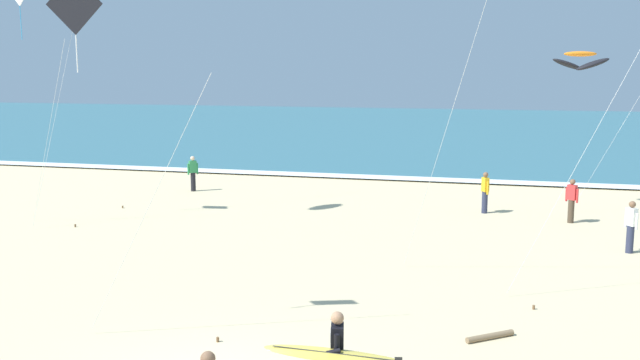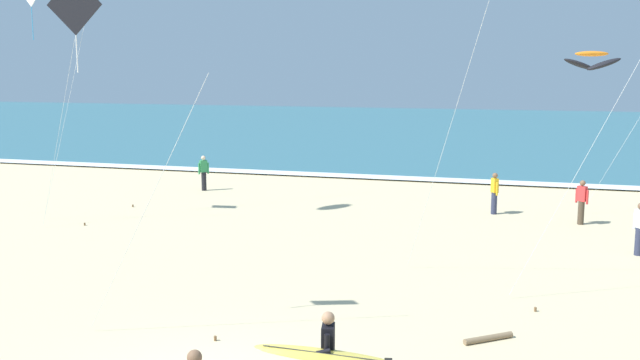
# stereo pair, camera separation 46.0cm
# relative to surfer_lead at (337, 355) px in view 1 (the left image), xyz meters

# --- Properties ---
(ocean_water) EXTENTS (160.00, 60.00, 0.08)m
(ocean_water) POSITION_rel_surfer_lead_xyz_m (-2.28, 54.02, -1.01)
(ocean_water) COLOR #336B7A
(ocean_water) RESTS_ON ground
(shoreline_foam) EXTENTS (160.00, 1.29, 0.01)m
(shoreline_foam) POSITION_rel_surfer_lead_xyz_m (-2.28, 24.32, -0.96)
(shoreline_foam) COLOR white
(shoreline_foam) RESTS_ON ocean_water
(surfer_lead) EXTENTS (2.33, 1.11, 1.71)m
(surfer_lead) POSITION_rel_surfer_lead_xyz_m (0.00, 0.00, 0.00)
(surfer_lead) COLOR black
(surfer_lead) RESTS_ON ground
(kite_arc_amber_distant) EXTENTS (3.92, 2.78, 6.12)m
(kite_arc_amber_distant) POSITION_rel_surfer_lead_xyz_m (5.12, 17.94, 4.71)
(kite_arc_amber_distant) COLOR black
(kite_arc_amber_distant) RESTS_ON ground
(kite_diamond_charcoal_close) EXTENTS (3.35, 0.36, 7.34)m
(kite_diamond_charcoal_close) POSITION_rel_surfer_lead_xyz_m (-5.71, 2.21, 5.47)
(kite_diamond_charcoal_close) COLOR black
(kite_diamond_charcoal_close) RESTS_ON ground
(bystander_white_top) EXTENTS (0.33, 0.42, 1.59)m
(bystander_white_top) POSITION_rel_surfer_lead_xyz_m (6.26, 12.07, -0.23)
(bystander_white_top) COLOR #2D334C
(bystander_white_top) RESTS_ON ground
(bystander_green_top) EXTENTS (0.39, 0.36, 1.59)m
(bystander_green_top) POSITION_rel_surfer_lead_xyz_m (-10.99, 18.73, -0.23)
(bystander_green_top) COLOR black
(bystander_green_top) RESTS_ON ground
(bystander_yellow_top) EXTENTS (0.31, 0.45, 1.59)m
(bystander_yellow_top) POSITION_rel_surfer_lead_xyz_m (1.87, 17.02, -0.23)
(bystander_yellow_top) COLOR #2D334C
(bystander_yellow_top) RESTS_ON ground
(bystander_red_top) EXTENTS (0.42, 0.33, 1.59)m
(bystander_red_top) POSITION_rel_surfer_lead_xyz_m (4.92, 16.04, -0.23)
(bystander_red_top) COLOR #4C3D2D
(bystander_red_top) RESTS_ON ground
(driftwood_log) EXTENTS (0.97, 0.81, 0.13)m
(driftwood_log) POSITION_rel_surfer_lead_xyz_m (2.32, 3.99, -0.98)
(driftwood_log) COLOR #846B4C
(driftwood_log) RESTS_ON ground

